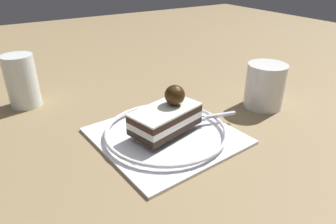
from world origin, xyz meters
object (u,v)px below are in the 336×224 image
object	(u,v)px
dessert_plate	(168,132)
fork	(206,117)
drink_glass_far	(265,88)
drink_glass_near	(22,83)
cake_slice	(168,115)

from	to	relation	value
dessert_plate	fork	distance (m)	0.08
dessert_plate	drink_glass_far	world-z (taller)	drink_glass_far
fork	drink_glass_far	xyz separation A→B (m)	(-0.01, 0.15, 0.02)
dessert_plate	drink_glass_near	distance (m)	0.32
cake_slice	drink_glass_far	xyz separation A→B (m)	(0.00, 0.23, -0.00)
cake_slice	drink_glass_far	world-z (taller)	drink_glass_far
drink_glass_near	drink_glass_far	size ratio (longest dim) A/B	1.19
fork	drink_glass_near	bearing A→B (deg)	-136.06
fork	drink_glass_far	distance (m)	0.15
cake_slice	dessert_plate	bearing A→B (deg)	-25.63
dessert_plate	drink_glass_far	distance (m)	0.23
dessert_plate	cake_slice	size ratio (longest dim) A/B	1.82
cake_slice	drink_glass_far	distance (m)	0.23
dessert_plate	drink_glass_far	xyz separation A→B (m)	(0.00, 0.23, 0.03)
drink_glass_far	cake_slice	bearing A→B (deg)	-91.06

